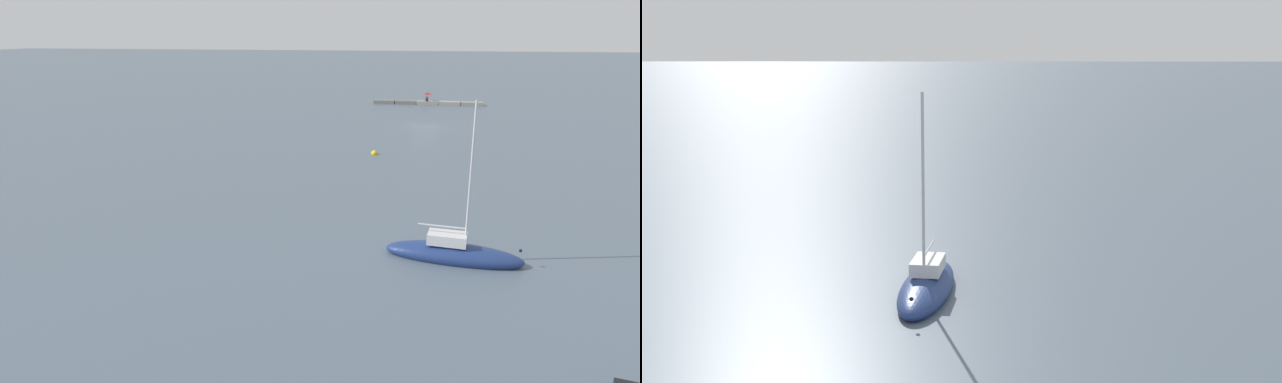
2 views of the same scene
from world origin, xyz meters
TOP-DOWN VIEW (x-y plane):
  - ground_plane at (0.00, 0.00)m, footprint 500.00×500.00m
  - seawall_pier at (0.00, -20.15)m, footprint 15.91×1.75m
  - person_seated_maroon_left at (0.09, -19.93)m, footprint 0.46×0.65m
  - umbrella_open_red at (0.10, -20.11)m, footprint 1.36×1.36m
  - sailboat_navy_near at (-1.81, 38.24)m, footprint 6.68×2.61m
  - mooring_buoy_near at (4.24, 15.77)m, footprint 0.56×0.56m

SIDE VIEW (x-z plane):
  - ground_plane at x=0.00m, z-range 0.00..0.00m
  - mooring_buoy_near at x=4.24m, z-range -0.18..0.38m
  - seawall_pier at x=0.00m, z-range 0.00..0.52m
  - sailboat_navy_near at x=-1.81m, z-range -3.67..4.30m
  - person_seated_maroon_left at x=0.09m, z-range 0.41..1.14m
  - umbrella_open_red at x=0.10m, z-range 0.99..2.29m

